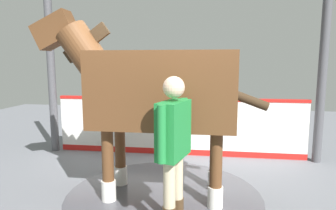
# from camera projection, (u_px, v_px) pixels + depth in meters

# --- Properties ---
(ground_plane) EXTENTS (16.00, 16.00, 0.02)m
(ground_plane) POSITION_uv_depth(u_px,v_px,m) (174.00, 190.00, 4.44)
(ground_plane) COLOR slate
(wet_patch) EXTENTS (2.79, 2.79, 0.00)m
(wet_patch) POSITION_uv_depth(u_px,v_px,m) (164.00, 194.00, 4.25)
(wet_patch) COLOR #4C4C54
(wet_patch) RESTS_ON ground
(barrier_wall) EXTENTS (5.06, 0.16, 1.19)m
(barrier_wall) POSITION_uv_depth(u_px,v_px,m) (178.00, 128.00, 6.04)
(barrier_wall) COLOR white
(barrier_wall) RESTS_ON ground
(roof_post_near) EXTENTS (0.16, 0.16, 3.19)m
(roof_post_near) POSITION_uv_depth(u_px,v_px,m) (52.00, 77.00, 6.18)
(roof_post_near) COLOR #4C4C51
(roof_post_near) RESTS_ON ground
(roof_post_far) EXTENTS (0.16, 0.16, 3.19)m
(roof_post_far) POSITION_uv_depth(u_px,v_px,m) (322.00, 78.00, 5.43)
(roof_post_far) COLOR #4C4C51
(roof_post_far) RESTS_ON ground
(horse) EXTENTS (3.26, 1.04, 2.61)m
(horse) POSITION_uv_depth(u_px,v_px,m) (156.00, 90.00, 4.05)
(horse) COLOR brown
(horse) RESTS_ON ground
(handler) EXTENTS (0.34, 0.67, 1.74)m
(handler) POSITION_uv_depth(u_px,v_px,m) (174.00, 144.00, 3.18)
(handler) COLOR #47331E
(handler) RESTS_ON ground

